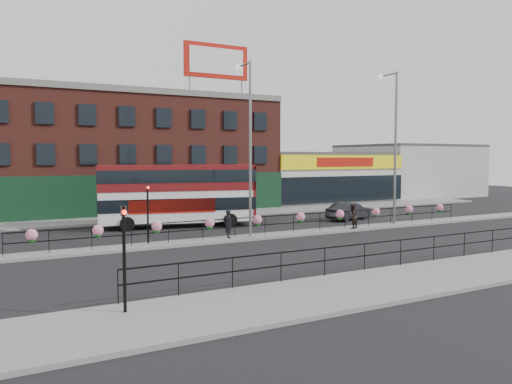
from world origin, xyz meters
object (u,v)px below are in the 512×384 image
lamp_column_east (393,134)px  car (349,211)px  double_decker_bus (178,189)px  lamp_column_west (248,133)px  pedestrian_a (229,224)px  pedestrian_b (352,216)px

lamp_column_east → car: bearing=97.4°
car → lamp_column_east: (0.52, -4.00, 5.69)m
double_decker_bus → car: bearing=-11.2°
lamp_column_west → pedestrian_a: bearing=-173.1°
pedestrian_b → car: bearing=-145.2°
car → lamp_column_east: bearing=171.0°
car → lamp_column_east: size_ratio=0.41×
double_decker_bus → lamp_column_west: size_ratio=1.06×
pedestrian_a → lamp_column_west: 5.38m
car → pedestrian_b: size_ratio=2.69×
double_decker_bus → car: 13.18m
pedestrian_a → car: bearing=-67.3°
car → pedestrian_a: 12.87m
double_decker_bus → lamp_column_west: 7.76m
double_decker_bus → pedestrian_b: bearing=-37.6°
lamp_column_west → car: bearing=20.6°
lamp_column_east → double_decker_bus: bearing=153.9°
lamp_column_west → lamp_column_east: size_ratio=0.97×
pedestrian_b → pedestrian_a: bearing=-21.0°
double_decker_bus → lamp_column_east: 15.29m
car → lamp_column_west: lamp_column_west is taller
double_decker_bus → pedestrian_b: size_ratio=6.72×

